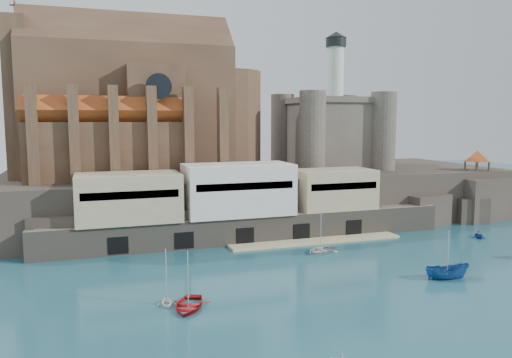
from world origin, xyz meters
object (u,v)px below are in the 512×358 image
Objects in this scene: boat_0 at (188,308)px; church at (140,110)px; castle_keep at (331,129)px; boat_2 at (447,279)px; pavilion at (477,157)px.

church is at bearing 112.56° from boat_0.
boat_2 is at bearing -97.97° from castle_keep.
castle_keep is (40.21, -0.78, -3.81)m from church.
church is 40.39m from castle_keep.
pavilion reaches higher than boat_0.
church is at bearing 178.89° from castle_keep.
castle_keep is 63.37m from boat_0.
castle_keep is 4.78× the size of boat_0.
castle_keep is at bearing 71.06° from boat_0.
boat_0 is at bearing -131.26° from castle_keep.
church is 61.99m from boat_2.
boat_0 is 33.53m from boat_2.
church is 51.39m from boat_0.
pavilion is at bearing -30.18° from castle_keep.
pavilion is at bearing -13.48° from church.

